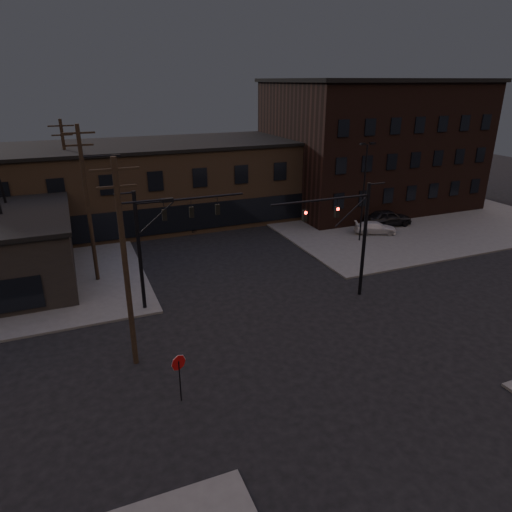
{
  "coord_description": "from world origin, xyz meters",
  "views": [
    {
      "loc": [
        -11.5,
        -19.73,
        14.22
      ],
      "look_at": [
        -0.89,
        5.9,
        3.5
      ],
      "focal_mm": 32.0,
      "sensor_mm": 36.0,
      "label": 1
    }
  ],
  "objects_px": {
    "parked_car_lot_a": "(388,218)",
    "car_crossing": "(191,221)",
    "traffic_signal_far": "(159,235)",
    "stop_sign": "(179,368)",
    "traffic_signal_near": "(351,230)",
    "parked_car_lot_b": "(375,228)"
  },
  "relations": [
    {
      "from": "parked_car_lot_a",
      "to": "car_crossing",
      "type": "distance_m",
      "value": 20.25
    },
    {
      "from": "traffic_signal_far",
      "to": "stop_sign",
      "type": "relative_size",
      "value": 3.23
    },
    {
      "from": "traffic_signal_near",
      "to": "stop_sign",
      "type": "height_order",
      "value": "traffic_signal_near"
    },
    {
      "from": "parked_car_lot_a",
      "to": "car_crossing",
      "type": "height_order",
      "value": "parked_car_lot_a"
    },
    {
      "from": "traffic_signal_far",
      "to": "parked_car_lot_a",
      "type": "relative_size",
      "value": 1.63
    },
    {
      "from": "parked_car_lot_b",
      "to": "parked_car_lot_a",
      "type": "bearing_deg",
      "value": -34.45
    },
    {
      "from": "parked_car_lot_a",
      "to": "traffic_signal_near",
      "type": "bearing_deg",
      "value": 140.92
    },
    {
      "from": "parked_car_lot_a",
      "to": "parked_car_lot_b",
      "type": "bearing_deg",
      "value": 128.89
    },
    {
      "from": "stop_sign",
      "to": "parked_car_lot_b",
      "type": "xyz_separation_m",
      "value": [
        23.63,
        17.17,
        -1.11
      ]
    },
    {
      "from": "traffic_signal_far",
      "to": "parked_car_lot_b",
      "type": "xyz_separation_m",
      "value": [
        22.34,
        7.18,
        -4.28
      ]
    },
    {
      "from": "parked_car_lot_b",
      "to": "stop_sign",
      "type": "bearing_deg",
      "value": 150.01
    },
    {
      "from": "traffic_signal_far",
      "to": "parked_car_lot_b",
      "type": "height_order",
      "value": "traffic_signal_far"
    },
    {
      "from": "traffic_signal_near",
      "to": "stop_sign",
      "type": "bearing_deg",
      "value": -154.1
    },
    {
      "from": "traffic_signal_far",
      "to": "car_crossing",
      "type": "xyz_separation_m",
      "value": [
        6.21,
        16.25,
        -4.28
      ]
    },
    {
      "from": "stop_sign",
      "to": "parked_car_lot_a",
      "type": "relative_size",
      "value": 0.5
    },
    {
      "from": "traffic_signal_far",
      "to": "parked_car_lot_b",
      "type": "distance_m",
      "value": 23.86
    },
    {
      "from": "stop_sign",
      "to": "traffic_signal_near",
      "type": "bearing_deg",
      "value": 25.9
    },
    {
      "from": "car_crossing",
      "to": "parked_car_lot_b",
      "type": "bearing_deg",
      "value": -35.82
    },
    {
      "from": "traffic_signal_near",
      "to": "traffic_signal_far",
      "type": "relative_size",
      "value": 1.0
    },
    {
      "from": "traffic_signal_far",
      "to": "stop_sign",
      "type": "bearing_deg",
      "value": -97.32
    },
    {
      "from": "parked_car_lot_a",
      "to": "car_crossing",
      "type": "xyz_separation_m",
      "value": [
        -18.85,
        7.4,
        -0.25
      ]
    },
    {
      "from": "traffic_signal_near",
      "to": "traffic_signal_far",
      "type": "xyz_separation_m",
      "value": [
        -12.07,
        3.5,
        0.08
      ]
    }
  ]
}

